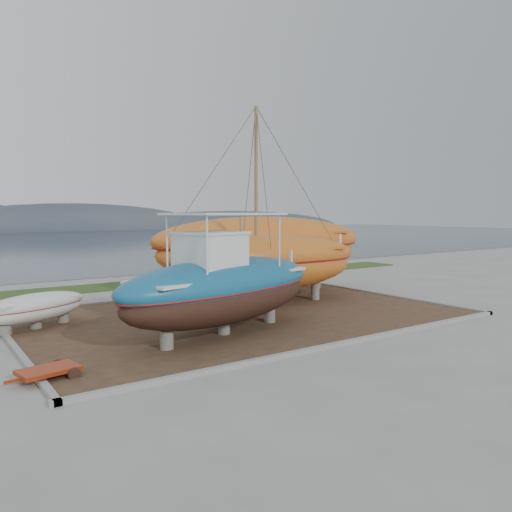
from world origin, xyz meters
TOP-DOWN VIEW (x-y plane):
  - ground at (0.00, 0.00)m, footprint 140.00×140.00m
  - dirt_patch at (0.00, 4.00)m, footprint 18.00×12.00m
  - curb_frame at (0.00, 4.00)m, footprint 18.60×12.60m
  - grass_strip at (0.00, 15.50)m, footprint 44.00×3.00m
  - sea at (0.00, 70.00)m, footprint 260.00×100.00m
  - blue_caique at (-2.45, 1.38)m, footprint 9.66×5.12m
  - white_dinghy at (-7.93, 6.32)m, footprint 4.62×3.27m
  - orange_sailboat at (2.20, 5.22)m, footprint 10.51×3.90m
  - orange_bare_hull at (4.31, 8.51)m, footprint 12.98×5.91m
  - red_trailer at (-8.85, -0.08)m, footprint 2.44×1.53m

SIDE VIEW (x-z plane):
  - ground at x=0.00m, z-range 0.00..0.00m
  - sea at x=0.00m, z-range -0.02..0.02m
  - dirt_patch at x=0.00m, z-range 0.00..0.06m
  - grass_strip at x=0.00m, z-range 0.00..0.08m
  - curb_frame at x=0.00m, z-range 0.00..0.15m
  - red_trailer at x=-8.85m, z-range 0.00..0.32m
  - white_dinghy at x=-7.93m, z-range 0.06..1.36m
  - orange_bare_hull at x=4.31m, z-range 0.06..4.16m
  - blue_caique at x=-2.45m, z-range 0.06..4.50m
  - orange_sailboat at x=2.20m, z-range 0.06..9.39m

